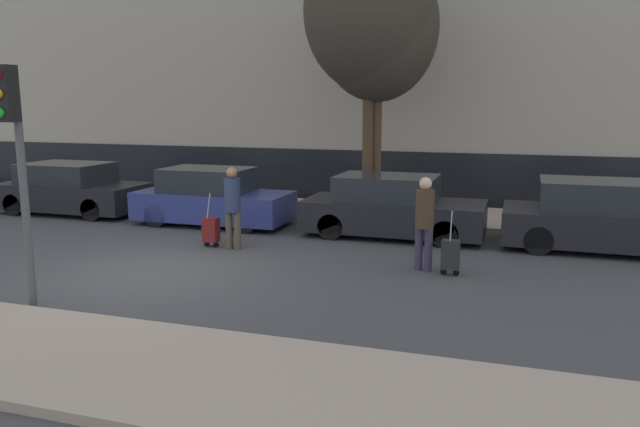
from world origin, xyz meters
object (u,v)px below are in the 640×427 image
at_px(parked_car_0, 71,190).
at_px(parked_car_2, 392,208).
at_px(parked_car_3, 598,218).
at_px(bare_tree_near_crossing, 370,11).
at_px(trolley_left, 211,230).
at_px(bare_tree_down_street, 378,27).
at_px(parked_car_1, 212,198).
at_px(trolley_right, 450,255).
at_px(pedestrian_right, 424,218).
at_px(traffic_light, 13,138).
at_px(pedestrian_left, 233,203).

relative_size(parked_car_0, parked_car_2, 1.00).
xyz_separation_m(parked_car_3, bare_tree_near_crossing, (-5.43, 1.74, 4.65)).
height_order(trolley_left, bare_tree_down_street, bare_tree_down_street).
height_order(parked_car_1, trolley_right, parked_car_1).
bearing_deg(pedestrian_right, traffic_light, 57.28).
xyz_separation_m(parked_car_2, parked_car_3, (4.41, 0.01, 0.02)).
distance_m(trolley_right, bare_tree_near_crossing, 7.34).
xyz_separation_m(parked_car_0, trolley_left, (5.70, -2.53, -0.28)).
relative_size(parked_car_0, parked_car_3, 1.05).
xyz_separation_m(parked_car_1, parked_car_2, (4.65, 0.02, -0.01)).
bearing_deg(traffic_light, pedestrian_left, 74.34).
bearing_deg(parked_car_1, parked_car_2, 0.29).
xyz_separation_m(parked_car_0, parked_car_1, (4.54, -0.26, 0.01)).
distance_m(parked_car_3, trolley_left, 8.23).
height_order(parked_car_0, traffic_light, traffic_light).
xyz_separation_m(trolley_left, pedestrian_right, (4.66, -0.46, 0.62)).
height_order(parked_car_2, trolley_right, parked_car_2).
relative_size(parked_car_1, pedestrian_right, 2.24).
bearing_deg(trolley_right, pedestrian_left, 172.42).
bearing_deg(parked_car_2, pedestrian_left, -141.62).
xyz_separation_m(parked_car_0, parked_car_3, (13.60, -0.22, 0.03)).
bearing_deg(bare_tree_near_crossing, bare_tree_down_street, 46.43).
bearing_deg(parked_car_3, trolley_left, -163.70).
xyz_separation_m(parked_car_1, parked_car_3, (9.05, 0.04, 0.01)).
relative_size(parked_car_0, traffic_light, 1.14).
distance_m(parked_car_1, pedestrian_left, 2.89).
distance_m(parked_car_2, trolley_left, 4.19).
bearing_deg(parked_car_0, parked_car_2, -1.45).
xyz_separation_m(parked_car_2, trolley_left, (-3.49, -2.30, -0.28)).
bearing_deg(pedestrian_right, parked_car_3, -119.41).
distance_m(traffic_light, bare_tree_down_street, 9.69).
distance_m(parked_car_2, bare_tree_down_street, 4.78).
distance_m(traffic_light, bare_tree_near_crossing, 9.57).
bearing_deg(trolley_left, parked_car_2, 33.34).
distance_m(parked_car_1, parked_car_2, 4.65).
bearing_deg(pedestrian_right, pedestrian_left, 14.13).
distance_m(parked_car_3, pedestrian_left, 7.72).
bearing_deg(parked_car_2, bare_tree_down_street, 113.52).
xyz_separation_m(pedestrian_left, pedestrian_right, (4.11, -0.43, -0.00)).
relative_size(parked_car_1, parked_car_3, 1.00).
distance_m(parked_car_2, parked_car_3, 4.41).
relative_size(parked_car_0, bare_tree_near_crossing, 0.57).
bearing_deg(pedestrian_left, traffic_light, -102.15).
bearing_deg(bare_tree_down_street, parked_car_0, -168.41).
bearing_deg(parked_car_0, trolley_right, -16.29).
distance_m(pedestrian_right, bare_tree_near_crossing, 6.63).
height_order(parked_car_0, parked_car_2, parked_car_2).
relative_size(pedestrian_right, traffic_light, 0.48).
relative_size(parked_car_3, bare_tree_near_crossing, 0.54).
height_order(parked_car_1, trolley_left, parked_car_1).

